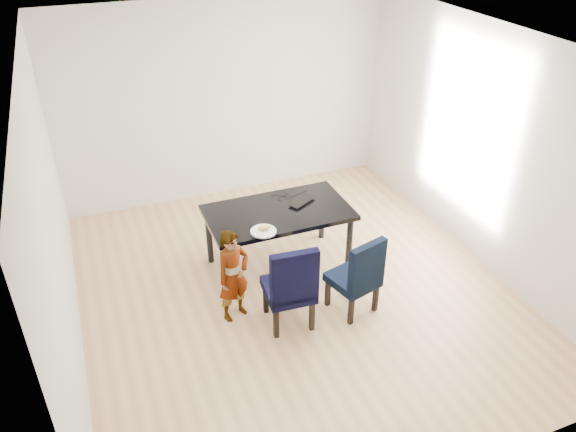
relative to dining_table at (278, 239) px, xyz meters
name	(u,v)px	position (x,y,z in m)	size (l,w,h in m)	color
floor	(295,290)	(0.00, -0.50, -0.38)	(4.50, 5.00, 0.01)	tan
ceiling	(297,43)	(0.00, -0.50, 2.33)	(4.50, 5.00, 0.01)	white
wall_back	(225,101)	(0.00, 2.00, 0.98)	(4.50, 0.01, 2.70)	silver
wall_front	(445,355)	(0.00, -3.00, 0.98)	(4.50, 0.01, 2.70)	silver
wall_left	(53,228)	(-2.25, -0.50, 0.98)	(0.01, 5.00, 2.70)	silver
wall_right	(483,148)	(2.25, -0.50, 0.98)	(0.01, 5.00, 2.70)	white
dining_table	(278,239)	(0.00, 0.00, 0.00)	(1.60, 0.90, 0.75)	black
chair_left	(288,283)	(-0.25, -0.93, 0.11)	(0.47, 0.49, 0.98)	black
chair_right	(353,273)	(0.45, -0.99, 0.08)	(0.44, 0.45, 0.91)	black
child	(233,276)	(-0.73, -0.65, 0.14)	(0.37, 0.25, 1.03)	orange
plate	(263,231)	(-0.30, -0.35, 0.38)	(0.27, 0.27, 0.02)	white
sandwich	(264,228)	(-0.28, -0.34, 0.42)	(0.14, 0.07, 0.06)	#B59A40
laptop	(298,200)	(0.29, 0.11, 0.39)	(0.35, 0.22, 0.03)	black
cable_tangle	(284,198)	(0.16, 0.24, 0.38)	(0.15, 0.15, 0.01)	black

